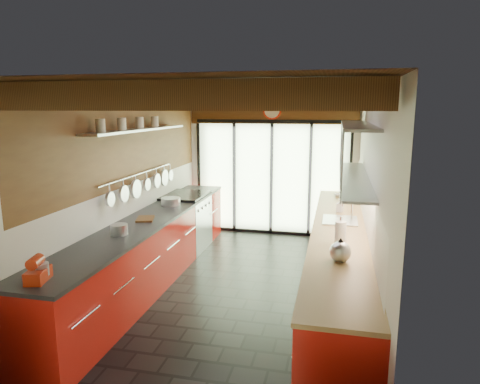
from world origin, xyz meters
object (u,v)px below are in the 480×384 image
(paper_towel, at_px, (340,234))
(soap_bottle, at_px, (340,206))
(bowl, at_px, (340,195))
(kettle, at_px, (340,251))
(stand_mixer, at_px, (38,271))

(paper_towel, xyz_separation_m, soap_bottle, (0.00, 1.59, -0.04))
(paper_towel, height_order, soap_bottle, paper_towel)
(paper_towel, bearing_deg, soap_bottle, 90.00)
(bowl, bearing_deg, kettle, -90.00)
(stand_mixer, distance_m, kettle, 2.76)
(paper_towel, relative_size, soap_bottle, 1.71)
(stand_mixer, distance_m, soap_bottle, 4.04)
(kettle, distance_m, paper_towel, 0.48)
(stand_mixer, bearing_deg, soap_bottle, 51.06)
(paper_towel, distance_m, bowl, 2.71)
(stand_mixer, bearing_deg, bowl, 59.18)
(soap_bottle, relative_size, bowl, 1.03)
(paper_towel, xyz_separation_m, bowl, (0.00, 2.70, -0.11))
(paper_towel, bearing_deg, kettle, -90.00)
(kettle, bearing_deg, bowl, 90.00)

